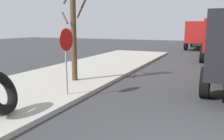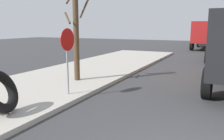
% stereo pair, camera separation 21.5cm
% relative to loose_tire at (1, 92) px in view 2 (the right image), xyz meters
% --- Properties ---
extents(loose_tire, '(1.39, 1.06, 1.24)m').
position_rel_loose_tire_xyz_m(loose_tire, '(0.00, 0.00, 0.00)').
color(loose_tire, black).
rests_on(loose_tire, sidewalk_curb).
extents(stop_sign, '(0.76, 0.08, 2.28)m').
position_rel_loose_tire_xyz_m(stop_sign, '(2.37, -0.51, 0.97)').
color(stop_sign, gray).
rests_on(stop_sign, sidewalk_curb).
extents(dump_truck_yellow, '(7.11, 3.06, 3.00)m').
position_rel_loose_tire_xyz_m(dump_truck_yellow, '(24.18, -3.47, 0.84)').
color(dump_truck_yellow, gold).
rests_on(dump_truck_yellow, ground).
extents(dump_truck_blue, '(7.07, 2.96, 3.00)m').
position_rel_loose_tire_xyz_m(dump_truck_blue, '(30.81, -3.66, 0.84)').
color(dump_truck_blue, '#1E3899').
rests_on(dump_truck_blue, ground).
extents(bare_tree, '(1.24, 1.24, 4.33)m').
position_rel_loose_tire_xyz_m(bare_tree, '(4.42, 0.50, 1.63)').
color(bare_tree, '#4C3823').
rests_on(bare_tree, sidewalk_curb).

